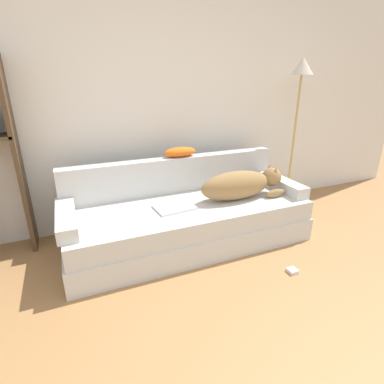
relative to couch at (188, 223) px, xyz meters
name	(u,v)px	position (x,y,z in m)	size (l,w,h in m)	color
wall_back	(162,93)	(0.00, 0.69, 1.15)	(7.04, 0.06, 2.70)	silver
couch	(188,223)	(0.00, 0.00, 0.00)	(2.24, 0.88, 0.40)	silver
couch_backrest	(174,174)	(0.00, 0.37, 0.38)	(2.20, 0.15, 0.35)	silver
couch_arm_left	(66,218)	(-1.05, -0.01, 0.26)	(0.15, 0.69, 0.11)	silver
couch_arm_right	(280,184)	(1.05, -0.01, 0.26)	(0.15, 0.69, 0.11)	silver
dog	(241,184)	(0.52, -0.07, 0.34)	(0.86, 0.28, 0.28)	olive
laptop	(174,207)	(-0.15, -0.05, 0.21)	(0.37, 0.28, 0.02)	silver
throw_pillow	(180,152)	(0.07, 0.38, 0.61)	(0.33, 0.14, 0.10)	orange
floor_lamp	(299,92)	(1.45, 0.33, 1.16)	(0.26, 0.26, 1.70)	tan
power_adapter	(292,271)	(0.60, -0.79, -0.18)	(0.08, 0.08, 0.03)	silver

